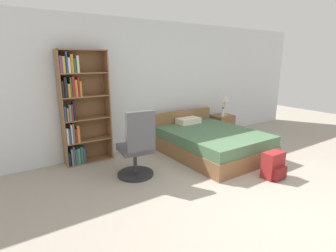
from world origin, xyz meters
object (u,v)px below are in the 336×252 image
object	(u,v)px
nightstand	(222,125)
backpack_red	(274,166)
table_lamp	(225,99)
bookshelf	(79,108)
office_chair	(137,149)
water_bottle	(223,112)
bed	(209,142)

from	to	relation	value
nightstand	backpack_red	world-z (taller)	nightstand
table_lamp	backpack_red	distance (m)	2.55
bookshelf	nightstand	size ratio (longest dim) A/B	3.95
nightstand	bookshelf	bearing A→B (deg)	177.81
nightstand	office_chair	bearing A→B (deg)	-160.84
water_bottle	backpack_red	bearing A→B (deg)	-115.24
table_lamp	backpack_red	bearing A→B (deg)	-116.95
office_chair	bookshelf	bearing A→B (deg)	115.21
water_bottle	backpack_red	world-z (taller)	water_bottle
nightstand	water_bottle	xyz separation A→B (m)	(-0.10, -0.11, 0.36)
water_bottle	bed	bearing A→B (deg)	-146.44
table_lamp	office_chair	bearing A→B (deg)	-161.43
bookshelf	table_lamp	distance (m)	3.43
water_bottle	office_chair	bearing A→B (deg)	-162.21
table_lamp	backpack_red	size ratio (longest dim) A/B	1.19
water_bottle	nightstand	bearing A→B (deg)	47.80
nightstand	water_bottle	bearing A→B (deg)	-132.20
bookshelf	water_bottle	size ratio (longest dim) A/B	9.15
office_chair	table_lamp	xyz separation A→B (m)	(2.89, 0.97, 0.42)
bookshelf	water_bottle	world-z (taller)	bookshelf
bookshelf	nightstand	bearing A→B (deg)	-2.19
bed	backpack_red	world-z (taller)	bed
table_lamp	backpack_red	xyz separation A→B (m)	(-1.11, -2.19, -0.70)
bookshelf	backpack_red	world-z (taller)	bookshelf
nightstand	backpack_red	xyz separation A→B (m)	(-1.09, -2.21, -0.05)
nightstand	table_lamp	distance (m)	0.65
office_chair	backpack_red	bearing A→B (deg)	-34.28
nightstand	water_bottle	distance (m)	0.38
bed	nightstand	bearing A→B (deg)	34.98
table_lamp	nightstand	bearing A→B (deg)	131.31
nightstand	table_lamp	bearing A→B (deg)	-48.69
bookshelf	office_chair	xyz separation A→B (m)	(0.53, -1.13, -0.53)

